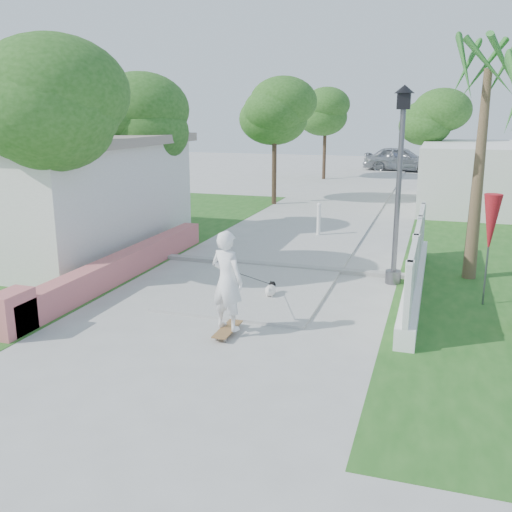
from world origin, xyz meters
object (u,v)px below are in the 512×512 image
at_px(bollard, 319,219).
at_px(patio_umbrella, 491,225).
at_px(parked_car, 401,159).
at_px(dog, 271,289).
at_px(skateboarder, 240,278).
at_px(street_lamp, 399,179).

distance_m(bollard, patio_umbrella, 7.25).
distance_m(patio_umbrella, parked_car, 27.80).
distance_m(dog, parked_car, 28.47).
height_order(patio_umbrella, dog, patio_umbrella).
xyz_separation_m(bollard, skateboarder, (0.11, -7.82, 0.25)).
bearing_deg(bollard, dog, -87.37).
distance_m(street_lamp, parked_car, 26.66).
distance_m(street_lamp, patio_umbrella, 2.27).
relative_size(street_lamp, skateboarder, 1.56).
xyz_separation_m(patio_umbrella, dog, (-4.31, -0.90, -1.50)).
bearing_deg(street_lamp, skateboarder, -127.96).
bearing_deg(skateboarder, street_lamp, -109.31).
height_order(street_lamp, dog, street_lamp).
height_order(skateboarder, parked_car, skateboarder).
relative_size(bollard, dog, 2.17).
height_order(street_lamp, bollard, street_lamp).
height_order(patio_umbrella, parked_car, patio_umbrella).
bearing_deg(bollard, patio_umbrella, -50.09).
bearing_deg(street_lamp, dog, -141.75).
xyz_separation_m(street_lamp, bollard, (-2.70, 4.50, -1.84)).
height_order(bollard, skateboarder, skateboarder).
bearing_deg(patio_umbrella, street_lamp, 152.24).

